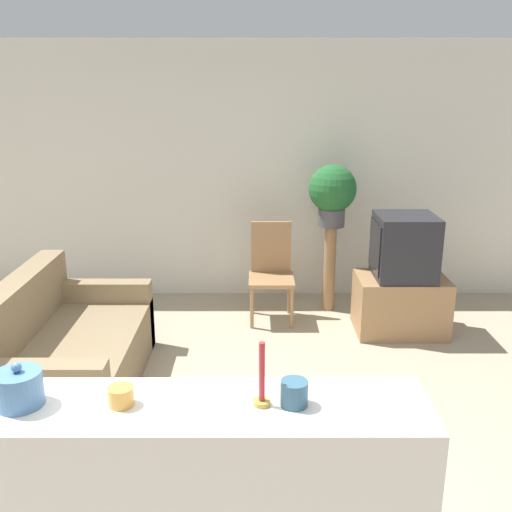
{
  "coord_description": "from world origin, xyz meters",
  "views": [
    {
      "loc": [
        0.54,
        -2.62,
        2.25
      ],
      "look_at": [
        0.52,
        2.04,
        0.85
      ],
      "focal_mm": 40.0,
      "sensor_mm": 36.0,
      "label": 1
    }
  ],
  "objects": [
    {
      "name": "ground_plane",
      "position": [
        0.0,
        0.0,
        0.0
      ],
      "size": [
        14.0,
        14.0,
        0.0
      ],
      "primitive_type": "plane",
      "color": "tan"
    },
    {
      "name": "wall_back",
      "position": [
        0.0,
        3.43,
        1.35
      ],
      "size": [
        9.0,
        0.06,
        2.7
      ],
      "color": "silver",
      "rests_on": "ground_plane"
    },
    {
      "name": "couch",
      "position": [
        -0.91,
        1.28,
        0.3
      ],
      "size": [
        0.94,
        1.68,
        0.88
      ],
      "color": "#847051",
      "rests_on": "ground_plane"
    },
    {
      "name": "tv_stand",
      "position": [
        1.9,
        2.39,
        0.27
      ],
      "size": [
        0.83,
        0.56,
        0.54
      ],
      "color": "#9E754C",
      "rests_on": "ground_plane"
    },
    {
      "name": "television",
      "position": [
        1.89,
        2.39,
        0.83
      ],
      "size": [
        0.54,
        0.53,
        0.59
      ],
      "color": "#232328",
      "rests_on": "tv_stand"
    },
    {
      "name": "wooden_chair",
      "position": [
        0.69,
        2.73,
        0.52
      ],
      "size": [
        0.44,
        0.44,
        0.96
      ],
      "color": "#9E754C",
      "rests_on": "ground_plane"
    },
    {
      "name": "plant_stand",
      "position": [
        1.29,
        2.94,
        0.45
      ],
      "size": [
        0.12,
        0.12,
        0.89
      ],
      "color": "#9E754C",
      "rests_on": "ground_plane"
    },
    {
      "name": "potted_plant",
      "position": [
        1.29,
        2.94,
        1.24
      ],
      "size": [
        0.47,
        0.47,
        0.62
      ],
      "color": "#4C4C51",
      "rests_on": "plant_stand"
    },
    {
      "name": "foreground_counter",
      "position": [
        0.0,
        -0.61,
        0.51
      ],
      "size": [
        2.48,
        0.44,
        1.03
      ],
      "color": "white",
      "rests_on": "ground_plane"
    },
    {
      "name": "decorative_bowl",
      "position": [
        -0.4,
        -0.61,
        1.1
      ],
      "size": [
        0.19,
        0.19,
        0.19
      ],
      "color": "#4C7AAD",
      "rests_on": "foreground_counter"
    },
    {
      "name": "candle_jar",
      "position": [
        -0.0,
        -0.61,
        1.07
      ],
      "size": [
        0.1,
        0.1,
        0.08
      ],
      "color": "gold",
      "rests_on": "foreground_counter"
    },
    {
      "name": "candlestick",
      "position": [
        0.56,
        -0.61,
        1.12
      ],
      "size": [
        0.07,
        0.07,
        0.27
      ],
      "color": "#B7933D",
      "rests_on": "foreground_counter"
    },
    {
      "name": "coffee_tin",
      "position": [
        0.69,
        -0.61,
        1.08
      ],
      "size": [
        0.11,
        0.11,
        0.1
      ],
      "color": "#335B75",
      "rests_on": "foreground_counter"
    }
  ]
}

